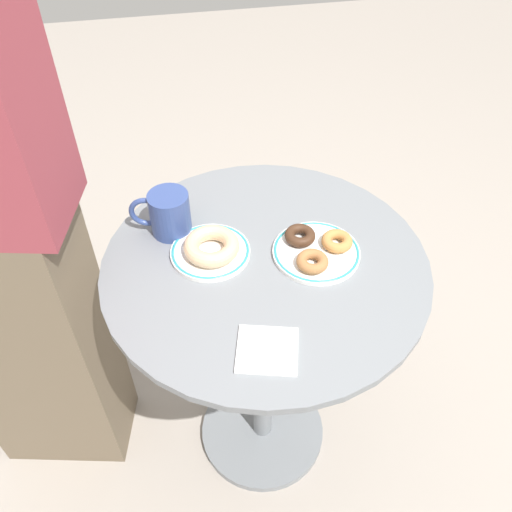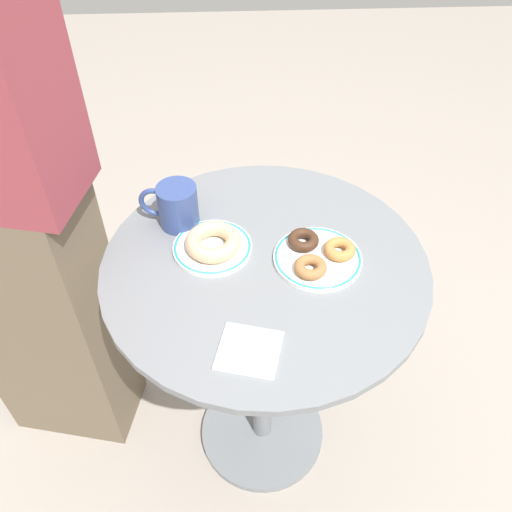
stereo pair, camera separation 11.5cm
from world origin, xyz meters
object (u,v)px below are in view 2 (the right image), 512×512
Objects in this scene: donut_chocolate at (303,240)px; donut_cinnamon at (311,267)px; donut_glazed at (213,242)px; donut_old_fashioned at (340,249)px; cafe_table at (264,332)px; coffee_mug at (176,206)px; plate_right at (317,258)px; plate_left at (212,247)px; paper_napkin at (249,350)px.

donut_chocolate is 0.08m from donut_cinnamon.
donut_glazed is 1.78× the size of donut_old_fashioned.
coffee_mug is at bearing 144.62° from cafe_table.
cafe_table is at bearing -179.47° from plate_right.
plate_left is 0.23m from plate_right.
donut_old_fashioned is at bearing -6.48° from donut_glazed.
donut_glazed reaches higher than cafe_table.
donut_chocolate is 0.30m from coffee_mug.
paper_napkin is at bearing -125.93° from donut_cinnamon.
donut_chocolate is at bearing 0.61° from donut_glazed.
plate_right is at bearing -9.52° from donut_glazed.
plate_left is 2.56× the size of donut_cinnamon.
cafe_table is 6.42× the size of donut_glazed.
plate_left is 0.22m from donut_cinnamon.
donut_cinnamon is (-0.07, -0.05, 0.00)m from donut_old_fashioned.
cafe_table is 11.42× the size of donut_cinnamon.
coffee_mug is (-0.28, 0.18, 0.03)m from donut_cinnamon.
cafe_table is 4.07× the size of plate_right.
donut_old_fashioned is at bearing 49.14° from paper_napkin.
donut_glazed is 0.13m from coffee_mug.
paper_napkin is at bearing -115.72° from donut_chocolate.
plate_left is at bearing 172.23° from donut_old_fashioned.
coffee_mug is at bearing 159.93° from donut_old_fashioned.
coffee_mug reaches higher than plate_right.
plate_left reaches higher than cafe_table.
donut_glazed is 1.07× the size of paper_napkin.
plate_right is at bearing -23.94° from coffee_mug.
donut_cinnamon is 0.50× the size of coffee_mug.
plate_left is at bearing 158.27° from cafe_table.
plate_left is 0.91× the size of plate_right.
plate_right is 0.23m from donut_glazed.
plate_right is 1.41× the size of coffee_mug.
plate_left is 0.28m from donut_old_fashioned.
donut_old_fashioned is 0.38m from coffee_mug.
plate_right is (0.23, -0.04, 0.00)m from plate_left.
donut_glazed is 0.22m from donut_cinnamon.
donut_cinnamon is at bearing -23.01° from plate_left.
coffee_mug is (-0.31, 0.14, 0.05)m from plate_right.
paper_napkin is 0.83× the size of coffee_mug.
donut_cinnamon reaches higher than plate_right.
plate_left is at bearing 113.21° from donut_glazed.
donut_cinnamon is (0.01, -0.08, 0.00)m from donut_chocolate.
coffee_mug is at bearing 112.18° from paper_napkin.
cafe_table is 11.42× the size of donut_chocolate.
coffee_mug is at bearing 160.95° from donut_chocolate.
paper_napkin is 0.40m from coffee_mug.
plate_left is at bearing 104.25° from paper_napkin.
donut_chocolate is at bearing 124.48° from plate_right.
plate_left is 0.20m from donut_chocolate.
donut_cinnamon is 0.60× the size of paper_napkin.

